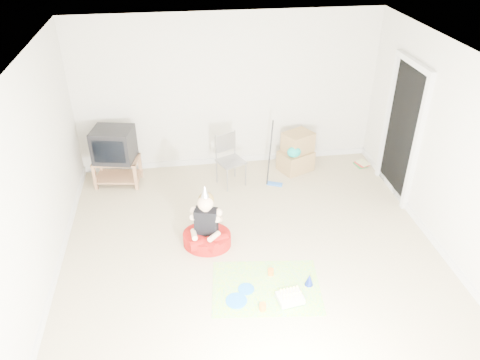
{
  "coord_description": "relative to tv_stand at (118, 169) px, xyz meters",
  "views": [
    {
      "loc": [
        -0.84,
        -4.74,
        4.09
      ],
      "look_at": [
        -0.1,
        0.4,
        0.9
      ],
      "focal_mm": 35.0,
      "sensor_mm": 36.0,
      "label": 1
    }
  ],
  "objects": [
    {
      "name": "ground",
      "position": [
        1.88,
        -2.05,
        -0.27
      ],
      "size": [
        5.0,
        5.0,
        0.0
      ],
      "primitive_type": "plane",
      "color": "tan",
      "rests_on": "ground"
    },
    {
      "name": "doorway_recess",
      "position": [
        4.36,
        -0.85,
        0.76
      ],
      "size": [
        0.02,
        0.9,
        2.05
      ],
      "primitive_type": "cube",
      "color": "black",
      "rests_on": "ground"
    },
    {
      "name": "tv_stand",
      "position": [
        0.0,
        0.0,
        0.0
      ],
      "size": [
        0.77,
        0.55,
        0.45
      ],
      "color": "#906241",
      "rests_on": "ground"
    },
    {
      "name": "crt_tv",
      "position": [
        -0.0,
        0.0,
        0.44
      ],
      "size": [
        0.71,
        0.63,
        0.53
      ],
      "primitive_type": "cube",
      "rotation": [
        0.0,
        0.0,
        -0.22
      ],
      "color": "black",
      "rests_on": "tv_stand"
    },
    {
      "name": "folding_chair",
      "position": [
        1.83,
        -0.3,
        0.15
      ],
      "size": [
        0.51,
        0.5,
        0.86
      ],
      "color": "gray",
      "rests_on": "ground"
    },
    {
      "name": "cardboard_boxes",
      "position": [
        2.99,
        0.02,
        0.06
      ],
      "size": [
        0.65,
        0.61,
        0.68
      ],
      "color": "#9F7D4D",
      "rests_on": "ground"
    },
    {
      "name": "floor_mop",
      "position": [
        2.53,
        -0.43,
        -0.0
      ],
      "size": [
        0.27,
        0.33,
        1.03
      ],
      "color": "blue",
      "rests_on": "ground"
    },
    {
      "name": "book_pile",
      "position": [
        4.18,
        -0.02,
        -0.23
      ],
      "size": [
        0.22,
        0.25,
        0.08
      ],
      "color": "#297C3C",
      "rests_on": "ground"
    },
    {
      "name": "seated_woman",
      "position": [
        1.3,
        -1.8,
        -0.06
      ],
      "size": [
        0.81,
        0.81,
        0.94
      ],
      "color": "#A7130F",
      "rests_on": "ground"
    },
    {
      "name": "party_mat",
      "position": [
        1.94,
        -2.72,
        -0.26
      ],
      "size": [
        1.4,
        1.09,
        0.01
      ],
      "primitive_type": "cube",
      "rotation": [
        0.0,
        0.0,
        -0.12
      ],
      "color": "#E63080",
      "rests_on": "ground"
    },
    {
      "name": "birthday_cake",
      "position": [
        2.18,
        -2.98,
        -0.22
      ],
      "size": [
        0.32,
        0.27,
        0.14
      ],
      "color": "silver",
      "rests_on": "party_mat"
    },
    {
      "name": "blue_plate_near",
      "position": [
        1.7,
        -2.72,
        -0.25
      ],
      "size": [
        0.22,
        0.22,
        0.01
      ],
      "primitive_type": "cylinder",
      "rotation": [
        0.0,
        0.0,
        -0.09
      ],
      "color": "blue",
      "rests_on": "party_mat"
    },
    {
      "name": "blue_plate_far",
      "position": [
        1.55,
        -2.9,
        -0.25
      ],
      "size": [
        0.31,
        0.31,
        0.01
      ],
      "primitive_type": "cylinder",
      "rotation": [
        0.0,
        0.0,
        0.27
      ],
      "color": "blue",
      "rests_on": "party_mat"
    },
    {
      "name": "orange_cup_near",
      "position": [
        2.04,
        -2.51,
        -0.22
      ],
      "size": [
        0.08,
        0.08,
        0.09
      ],
      "primitive_type": "cylinder",
      "rotation": [
        0.0,
        0.0,
        -0.03
      ],
      "color": "orange",
      "rests_on": "party_mat"
    },
    {
      "name": "orange_cup_far",
      "position": [
        1.83,
        -3.07,
        -0.22
      ],
      "size": [
        0.1,
        0.1,
        0.09
      ],
      "primitive_type": "cylinder",
      "rotation": [
        0.0,
        0.0,
        -0.42
      ],
      "color": "orange",
      "rests_on": "party_mat"
    },
    {
      "name": "blue_party_hat",
      "position": [
        2.47,
        -2.75,
        -0.18
      ],
      "size": [
        0.12,
        0.12,
        0.16
      ],
      "primitive_type": "cone",
      "rotation": [
        0.0,
        0.0,
        0.1
      ],
      "color": "#192FB5",
      "rests_on": "party_mat"
    }
  ]
}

